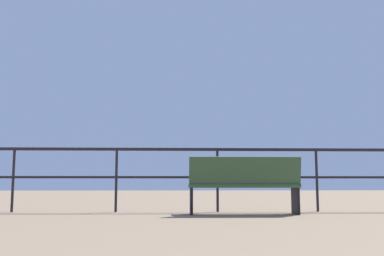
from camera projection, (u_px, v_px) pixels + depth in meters
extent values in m
cube|color=black|center=(217.00, 150.00, 7.68)|extent=(24.21, 0.05, 0.05)
cube|color=black|center=(217.00, 177.00, 7.62)|extent=(24.21, 0.04, 0.04)
cylinder|color=black|center=(13.00, 180.00, 7.48)|extent=(0.04, 0.04, 1.06)
cylinder|color=black|center=(116.00, 180.00, 7.55)|extent=(0.04, 0.04, 1.06)
cylinder|color=black|center=(217.00, 180.00, 7.62)|extent=(0.04, 0.04, 1.06)
cylinder|color=black|center=(317.00, 180.00, 7.69)|extent=(0.04, 0.04, 1.06)
cube|color=#344F2F|center=(243.00, 186.00, 6.98)|extent=(1.72, 0.43, 0.05)
cube|color=#344F2F|center=(245.00, 171.00, 6.82)|extent=(1.72, 0.14, 0.45)
cube|color=black|center=(295.00, 200.00, 6.98)|extent=(0.04, 0.38, 0.44)
cube|color=black|center=(292.00, 177.00, 7.18)|extent=(0.04, 0.30, 0.04)
cube|color=black|center=(191.00, 200.00, 6.92)|extent=(0.04, 0.38, 0.44)
cube|color=black|center=(191.00, 177.00, 7.13)|extent=(0.04, 0.30, 0.04)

